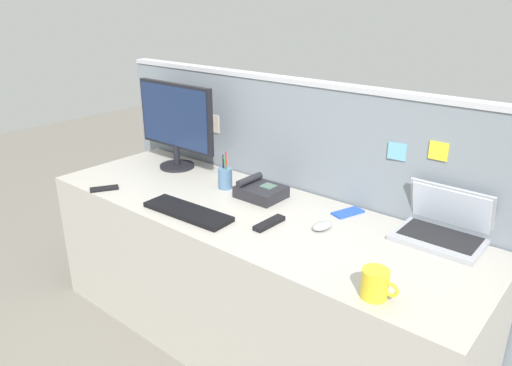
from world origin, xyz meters
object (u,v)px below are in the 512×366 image
Objects in this scene: computer_mouse_right_hand at (322,226)px; coffee_mug at (375,284)px; laptop at (443,227)px; pen_cup at (225,178)px; desktop_monitor at (175,121)px; cell_phone_blue_case at (348,213)px; keyboard_main at (188,212)px; desk_phone at (260,191)px; tv_remote at (269,223)px; cell_phone_black_slab at (104,189)px.

coffee_mug is at bearing -27.32° from computer_mouse_right_hand.
laptop reaches higher than pen_cup.
coffee_mug is (1.48, -0.46, -0.22)m from desktop_monitor.
pen_cup is at bearing -149.58° from cell_phone_blue_case.
computer_mouse_right_hand is at bearing 22.37° from keyboard_main.
laptop is 1.07m from pen_cup.
desktop_monitor reaches higher than laptop.
desk_phone reaches higher than tv_remote.
desktop_monitor is at bearing -176.21° from laptop.
pen_cup is (-0.64, 0.08, 0.04)m from computer_mouse_right_hand.
coffee_mug reaches higher than tv_remote.
cell_phone_blue_case is (0.64, 0.13, -0.05)m from pen_cup.
pen_cup is at bearing 159.35° from coffee_mug.
computer_mouse_right_hand is 0.67× the size of cell_phone_blue_case.
laptop is at bearing 8.81° from pen_cup.
computer_mouse_right_hand reaches higher than cell_phone_blue_case.
computer_mouse_right_hand is (0.43, -0.11, -0.02)m from desk_phone.
desk_phone is at bearing -3.66° from desktop_monitor.
pen_cup is at bearing 157.88° from tv_remote.
pen_cup is 1.48× the size of coffee_mug.
tv_remote is at bearing 161.80° from coffee_mug.
keyboard_main reaches higher than cell_phone_black_slab.
laptop reaches higher than cell_phone_black_slab.
laptop reaches higher than tv_remote.
laptop is at bearing 3.79° from desktop_monitor.
desk_phone reaches higher than computer_mouse_right_hand.
coffee_mug is (0.40, -0.52, 0.05)m from cell_phone_blue_case.
laptop reaches higher than desk_phone.
coffee_mug is at bearing 31.26° from cell_phone_black_slab.
cell_phone_blue_case is at bearing -175.25° from laptop.
cell_phone_blue_case is 0.66m from coffee_mug.
laptop is 1.63m from cell_phone_black_slab.
keyboard_main is at bearing 177.00° from coffee_mug.
desktop_monitor reaches higher than pen_cup.
keyboard_main is at bearing -75.93° from pen_cup.
cell_phone_black_slab is (-0.68, -0.44, -0.03)m from desk_phone.
cell_phone_black_slab is at bearing -138.35° from pen_cup.
computer_mouse_right_hand is (1.08, -0.15, -0.26)m from desktop_monitor.
desktop_monitor is 4.32× the size of coffee_mug.
cell_phone_blue_case is (-0.42, -0.03, -0.05)m from laptop.
cell_phone_black_slab is at bearing -152.93° from computer_mouse_right_hand.
desktop_monitor is at bearing -157.57° from cell_phone_blue_case.
coffee_mug is at bearing -33.74° from cell_phone_blue_case.
keyboard_main is at bearing -144.46° from computer_mouse_right_hand.
desktop_monitor is 1.11m from cell_phone_blue_case.
desk_phone is at bearing -147.17° from cell_phone_blue_case.
cell_phone_black_slab is (-0.03, -0.48, -0.27)m from desktop_monitor.
desktop_monitor is at bearing 117.15° from cell_phone_black_slab.
tv_remote is at bearing -23.82° from pen_cup.
cell_phone_blue_case is at bearing 56.58° from cell_phone_black_slab.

